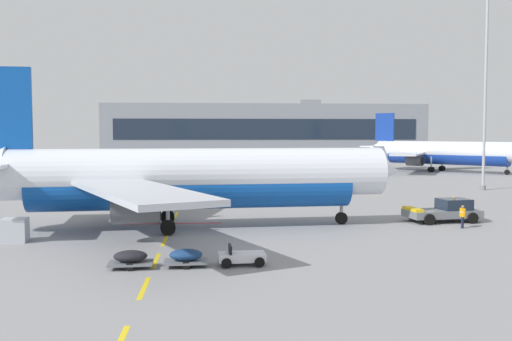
% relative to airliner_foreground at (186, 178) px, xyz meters
% --- Properties ---
extents(ground, '(400.00, 400.00, 0.00)m').
position_rel_airliner_foreground_xyz_m(ground, '(20.76, 20.43, -3.95)').
color(ground, gray).
extents(apron_paint_markings, '(8.00, 96.64, 0.01)m').
position_rel_airliner_foreground_xyz_m(apron_paint_markings, '(-1.24, 17.88, -3.95)').
color(apron_paint_markings, yellow).
rests_on(apron_paint_markings, ground).
extents(airliner_foreground, '(34.82, 34.52, 12.20)m').
position_rel_airliner_foreground_xyz_m(airliner_foreground, '(0.00, 0.00, 0.00)').
color(airliner_foreground, silver).
rests_on(airliner_foreground, ground).
extents(pushback_tug, '(6.30, 3.76, 2.08)m').
position_rel_airliner_foreground_xyz_m(pushback_tug, '(21.35, 1.74, -3.05)').
color(pushback_tug, slate).
rests_on(pushback_tug, ground).
extents(airliner_mid_left, '(27.32, 27.97, 11.53)m').
position_rel_airliner_foreground_xyz_m(airliner_mid_left, '(46.31, 62.21, -0.22)').
color(airliner_mid_left, silver).
rests_on(airliner_mid_left, ground).
extents(baggage_train, '(8.66, 1.95, 1.14)m').
position_rel_airliner_foreground_xyz_m(baggage_train, '(0.59, -12.90, -3.42)').
color(baggage_train, silver).
rests_on(baggage_train, ground).
extents(ground_crew_worker, '(0.30, 0.71, 1.79)m').
position_rel_airliner_foreground_xyz_m(ground_crew_worker, '(21.39, -1.60, -2.92)').
color(ground_crew_worker, '#191E38').
rests_on(ground_crew_worker, ground).
extents(uld_cargo_container, '(1.74, 1.71, 1.60)m').
position_rel_airliner_foreground_xyz_m(uld_cargo_container, '(-11.33, -4.77, -3.15)').
color(uld_cargo_container, '#B7BCC6').
rests_on(uld_cargo_container, ground).
extents(apron_light_mast_far, '(1.80, 1.80, 27.92)m').
position_rel_airliner_foreground_xyz_m(apron_light_mast_far, '(37.22, 27.46, 13.18)').
color(apron_light_mast_far, slate).
rests_on(apron_light_mast_far, ground).
extents(terminal_satellite, '(89.54, 23.31, 17.13)m').
position_rel_airliner_foreground_xyz_m(terminal_satellite, '(17.04, 121.88, 3.83)').
color(terminal_satellite, gray).
rests_on(terminal_satellite, ground).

